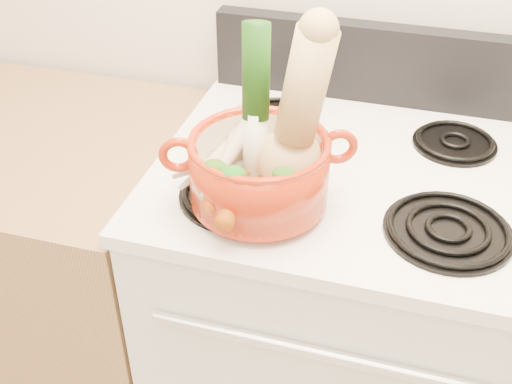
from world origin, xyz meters
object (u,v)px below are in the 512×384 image
(stove_body, at_px, (336,333))
(dutch_oven, at_px, (259,170))
(leek, at_px, (255,105))
(squash, at_px, (302,113))

(stove_body, xyz_separation_m, dutch_oven, (-0.15, -0.18, 0.57))
(leek, bearing_deg, squash, -7.05)
(dutch_oven, xyz_separation_m, squash, (0.07, 0.02, 0.11))
(stove_body, distance_m, leek, 0.72)
(dutch_oven, relative_size, squash, 0.82)
(stove_body, relative_size, dutch_oven, 3.73)
(stove_body, xyz_separation_m, leek, (-0.16, -0.16, 0.69))
(squash, bearing_deg, stove_body, 43.16)
(dutch_oven, distance_m, squash, 0.13)
(dutch_oven, bearing_deg, squash, -1.95)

